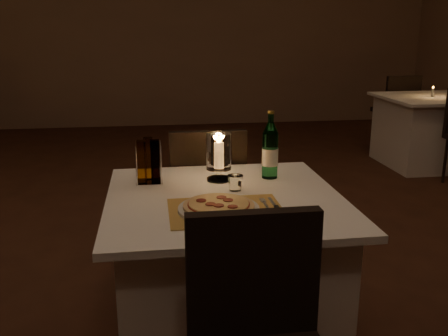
{
  "coord_description": "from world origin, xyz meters",
  "views": [
    {
      "loc": [
        -0.2,
        -2.59,
        1.43
      ],
      "look_at": [
        0.09,
        -0.57,
        0.86
      ],
      "focal_mm": 40.0,
      "sensor_mm": 36.0,
      "label": 1
    }
  ],
  "objects": [
    {
      "name": "knife",
      "position": [
        0.27,
        -0.8,
        0.75
      ],
      "size": [
        0.02,
        0.22,
        0.01
      ],
      "color": "black",
      "rests_on": "placemat"
    },
    {
      "name": "wall_back",
      "position": [
        0.0,
        5.01,
        1.5
      ],
      "size": [
        8.0,
        0.02,
        3.0
      ],
      "primitive_type": "cube",
      "color": "#957056",
      "rests_on": "ground"
    },
    {
      "name": "fork",
      "position": [
        0.23,
        -0.74,
        0.75
      ],
      "size": [
        0.02,
        0.18,
        0.0
      ],
      "color": "silver",
      "rests_on": "placemat"
    },
    {
      "name": "neighbor_chair_rb",
      "position": [
        2.71,
        2.99,
        0.55
      ],
      "size": [
        0.42,
        0.42,
        0.9
      ],
      "color": "black",
      "rests_on": "ground"
    },
    {
      "name": "chair_far",
      "position": [
        0.09,
        0.12,
        0.55
      ],
      "size": [
        0.42,
        0.42,
        0.9
      ],
      "color": "black",
      "rests_on": "ground"
    },
    {
      "name": "plate",
      "position": [
        0.04,
        -0.77,
        0.75
      ],
      "size": [
        0.32,
        0.32,
        0.01
      ],
      "primitive_type": "cylinder",
      "color": "white",
      "rests_on": "placemat"
    },
    {
      "name": "water_bottle",
      "position": [
        0.34,
        -0.35,
        0.87
      ],
      "size": [
        0.08,
        0.08,
        0.32
      ],
      "color": "#62B67B",
      "rests_on": "main_table"
    },
    {
      "name": "chair_near",
      "position": [
        0.09,
        -1.31,
        0.55
      ],
      "size": [
        0.42,
        0.42,
        0.9
      ],
      "color": "black",
      "rests_on": "ground"
    },
    {
      "name": "main_table",
      "position": [
        0.09,
        -0.59,
        0.37
      ],
      "size": [
        1.0,
        1.0,
        0.74
      ],
      "color": "white",
      "rests_on": "ground"
    },
    {
      "name": "hurricane_candle",
      "position": [
        0.09,
        -0.36,
        0.87
      ],
      "size": [
        0.12,
        0.12,
        0.23
      ],
      "color": "white",
      "rests_on": "main_table"
    },
    {
      "name": "pizza",
      "position": [
        0.04,
        -0.77,
        0.77
      ],
      "size": [
        0.28,
        0.28,
        0.02
      ],
      "color": "#D8B77F",
      "rests_on": "plate"
    },
    {
      "name": "placemat",
      "position": [
        0.07,
        -0.77,
        0.74
      ],
      "size": [
        0.45,
        0.34,
        0.0
      ],
      "primitive_type": "cube",
      "color": "#C19343",
      "rests_on": "main_table"
    },
    {
      "name": "tumbler",
      "position": [
        0.15,
        -0.52,
        0.77
      ],
      "size": [
        0.07,
        0.07,
        0.07
      ],
      "primitive_type": null,
      "color": "white",
      "rests_on": "main_table"
    },
    {
      "name": "neighbor_candle_right",
      "position": [
        2.71,
        2.27,
        0.79
      ],
      "size": [
        0.03,
        0.03,
        0.11
      ],
      "color": "white",
      "rests_on": "neighbor_table_right"
    },
    {
      "name": "floor",
      "position": [
        0.0,
        0.0,
        -0.01
      ],
      "size": [
        8.0,
        10.0,
        0.02
      ],
      "primitive_type": "cube",
      "color": "#442315",
      "rests_on": "ground"
    },
    {
      "name": "neighbor_table_right",
      "position": [
        2.71,
        2.27,
        0.37
      ],
      "size": [
        1.0,
        1.0,
        0.74
      ],
      "color": "white",
      "rests_on": "ground"
    },
    {
      "name": "cruet_caddy",
      "position": [
        -0.23,
        -0.35,
        0.84
      ],
      "size": [
        0.12,
        0.12,
        0.21
      ],
      "color": "white",
      "rests_on": "main_table"
    }
  ]
}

